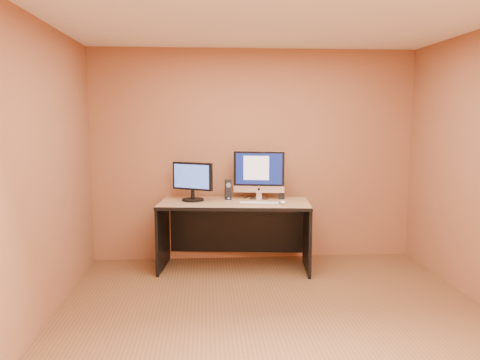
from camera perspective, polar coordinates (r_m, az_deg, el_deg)
The scene contains 12 objects.
floor at distance 4.20m, azimuth 4.60°, elevation -17.27°, with size 4.00×4.00×0.00m, color brown.
walls at distance 3.84m, azimuth 4.80°, elevation 0.62°, with size 4.00×4.00×2.60m, color #945A3B, non-canonical shape.
ceiling at distance 3.90m, azimuth 5.03°, elevation 19.92°, with size 4.00×4.00×0.00m, color white.
desk at distance 5.51m, azimuth -0.67°, elevation -6.78°, with size 1.72×0.75×0.80m, color tan, non-canonical shape.
imac at distance 5.55m, azimuth 2.32°, elevation 0.64°, with size 0.61×0.23×0.59m, color silver, non-canonical shape.
second_monitor at distance 5.50m, azimuth -5.80°, elevation -0.20°, with size 0.52×0.26×0.45m, color black, non-canonical shape.
speaker_left at distance 5.57m, azimuth -1.47°, elevation -1.18°, with size 0.07×0.08×0.24m, color black, non-canonical shape.
speaker_right at distance 5.63m, azimuth 5.07°, elevation -1.11°, with size 0.07×0.08×0.24m, color black, non-canonical shape.
keyboard at distance 5.31m, azimuth 2.32°, elevation -2.82°, with size 0.46×0.13×0.02m, color silver.
mouse at distance 5.32m, azimuth 5.24°, elevation -2.70°, with size 0.06×0.11×0.04m, color white.
cable_a at distance 5.71m, azimuth 1.75°, elevation -2.12°, with size 0.01×0.01×0.24m, color black.
cable_b at distance 5.75m, azimuth 0.92°, elevation -2.06°, with size 0.01×0.01×0.19m, color black.
Camera 1 is at (-0.60, -3.77, 1.76)m, focal length 35.00 mm.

